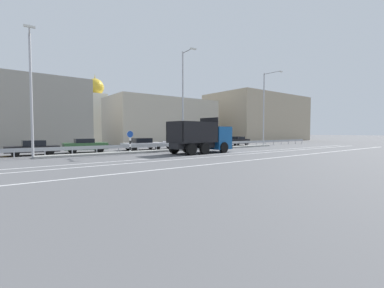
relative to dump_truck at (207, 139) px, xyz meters
The scene contains 21 objects.
ground_plane 1.85m from the dump_truck, 79.64° to the left, with size 320.00×320.00×0.00m, color #565659.
lane_strip_0 2.44m from the dump_truck, 115.49° to the right, with size 52.75×0.16×0.01m, color silver.
lane_strip_1 3.82m from the dump_truck, 104.35° to the right, with size 52.75×0.16×0.01m, color silver.
lane_strip_2 7.24m from the dump_truck, 97.19° to the right, with size 52.75×0.16×0.01m, color silver.
median_island 4.01m from the dump_truck, 86.47° to the left, with size 29.01×1.10×0.18m, color gray.
median_guardrail 4.94m from the dump_truck, 87.24° to the left, with size 52.75×0.09×0.78m.
dump_truck is the anchor object (origin of this frame).
median_road_sign 7.41m from the dump_truck, 148.94° to the left, with size 0.67×0.16×2.16m.
street_lamp_0 15.23m from the dump_truck, 166.16° to the left, with size 0.72×2.39×9.37m.
street_lamp_1 5.81m from the dump_truck, 93.54° to the left, with size 0.71×2.20×10.70m.
street_lamp_2 14.97m from the dump_truck, 14.20° to the left, with size 0.71×2.77×10.34m.
parked_car_1 15.67m from the dump_truck, 153.08° to the left, with size 4.09×2.04×1.32m.
parked_car_2 12.09m from the dump_truck, 141.42° to the left, with size 4.17×2.08×1.38m.
parked_car_3 8.13m from the dump_truck, 113.61° to the left, with size 4.64×2.04×1.34m.
parked_car_4 7.38m from the dump_truck, 75.43° to the left, with size 4.30×1.82×1.34m.
parked_car_5 9.86m from the dump_truck, 43.30° to the left, with size 4.15×2.18×1.45m.
parked_car_6 14.44m from the dump_truck, 30.89° to the left, with size 3.82×2.00×1.35m.
background_building_0 21.66m from the dump_truck, 125.92° to the left, with size 11.27×8.52×8.40m, color gray.
background_building_1 22.64m from the dump_truck, 70.18° to the left, with size 18.89×9.45×7.88m, color #B7AD99.
background_building_2 39.63m from the dump_truck, 31.09° to the left, with size 23.82×13.52×10.56m, color tan.
church_tower 31.37m from the dump_truck, 92.30° to the left, with size 3.60×3.60×13.01m.
Camera 1 is at (-16.74, -20.40, 2.04)m, focal length 24.00 mm.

